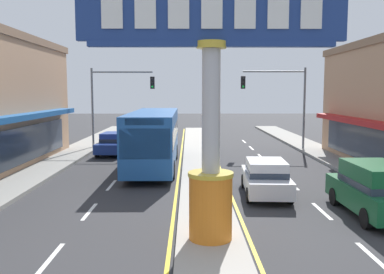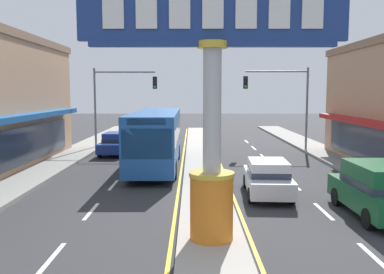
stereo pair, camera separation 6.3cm
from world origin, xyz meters
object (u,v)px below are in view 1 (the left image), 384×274
at_px(sedan_near_left_lane, 114,143).
at_px(suv_mid_left_lane, 375,189).
at_px(traffic_light_left_side, 115,94).
at_px(bus_near_right_lane, 154,135).
at_px(sedan_far_right_lane, 266,177).
at_px(district_sign, 211,108).
at_px(traffic_light_right_side, 281,94).

relative_size(sedan_near_left_lane, suv_mid_left_lane, 0.95).
height_order(traffic_light_left_side, suv_mid_left_lane, traffic_light_left_side).
distance_m(traffic_light_left_side, bus_near_right_lane, 8.88).
bearing_deg(suv_mid_left_lane, sedan_near_left_lane, 128.48).
relative_size(sedan_far_right_lane, suv_mid_left_lane, 0.95).
xyz_separation_m(bus_near_right_lane, sedan_near_left_lane, (-3.30, 5.08, -1.08)).
relative_size(traffic_light_left_side, bus_near_right_lane, 0.55).
bearing_deg(bus_near_right_lane, district_sign, -78.05).
xyz_separation_m(district_sign, traffic_light_right_side, (6.23, 19.39, 0.31)).
distance_m(traffic_light_right_side, sedan_near_left_lane, 12.79).
distance_m(district_sign, suv_mid_left_lane, 7.14).
bearing_deg(sedan_far_right_lane, district_sign, -115.01).
relative_size(district_sign, suv_mid_left_lane, 1.61).
xyz_separation_m(traffic_light_right_side, suv_mid_left_lane, (-0.28, -16.76, -3.26)).
height_order(traffic_light_right_side, sedan_far_right_lane, traffic_light_right_side).
bearing_deg(sedan_near_left_lane, district_sign, -71.33).
height_order(traffic_light_right_side, sedan_near_left_lane, traffic_light_right_side).
bearing_deg(sedan_near_left_lane, bus_near_right_lane, -57.02).
bearing_deg(bus_near_right_lane, suv_mid_left_lane, -48.99).
xyz_separation_m(district_sign, suv_mid_left_lane, (5.95, 2.63, -2.95)).
xyz_separation_m(district_sign, sedan_near_left_lane, (-5.95, 17.60, -3.14)).
relative_size(sedan_far_right_lane, sedan_near_left_lane, 1.00).
bearing_deg(bus_near_right_lane, traffic_light_left_side, 114.78).
distance_m(sedan_near_left_lane, suv_mid_left_lane, 19.12).
xyz_separation_m(traffic_light_left_side, traffic_light_right_side, (12.47, -0.89, 0.00)).
relative_size(traffic_light_right_side, sedan_far_right_lane, 1.41).
height_order(district_sign, sedan_near_left_lane, district_sign).
xyz_separation_m(bus_near_right_lane, suv_mid_left_lane, (8.60, -9.89, -0.88)).
relative_size(bus_near_right_lane, suv_mid_left_lane, 2.42).
height_order(traffic_light_left_side, sedan_near_left_lane, traffic_light_left_side).
distance_m(traffic_light_left_side, sedan_far_right_lane, 17.44).
bearing_deg(bus_near_right_lane, sedan_near_left_lane, 122.98).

